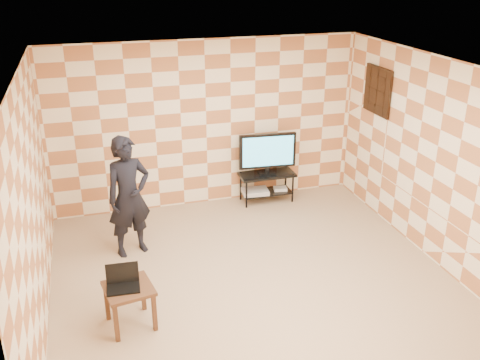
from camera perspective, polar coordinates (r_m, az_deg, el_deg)
The scene contains 14 objects.
floor at distance 6.99m, azimuth 1.42°, elevation -10.58°, with size 5.00×5.00×0.00m, color tan.
wall_back at distance 8.62m, azimuth -3.61°, elevation 5.93°, with size 5.00×0.02×2.70m, color beige.
wall_front at distance 4.34m, azimuth 12.03°, elevation -12.88°, with size 5.00×0.02×2.70m, color beige.
wall_left at distance 6.12m, azimuth -21.37°, elevation -2.94°, with size 0.02×5.00×2.70m, color beige.
wall_right at distance 7.46m, azimuth 20.14°, elevation 1.82°, with size 0.02×5.00×2.70m, color beige.
ceiling at distance 5.95m, azimuth 1.68°, elevation 11.70°, with size 5.00×5.00×0.02m, color white.
wall_art at distance 8.51m, azimuth 14.47°, elevation 9.22°, with size 0.04×0.72×0.72m.
tv_stand at distance 8.96m, azimuth 2.87°, elevation -0.09°, with size 0.92×0.42×0.50m.
tv at distance 8.77m, azimuth 2.94°, elevation 3.02°, with size 0.95×0.20×0.69m.
dvd_player at distance 8.93m, azimuth 1.63°, elevation -1.23°, with size 0.43×0.30×0.07m, color #B1B1B3.
game_console at distance 9.09m, azimuth 4.31°, elevation -0.93°, with size 0.22×0.16×0.05m, color silver.
side_table at distance 6.13m, azimuth -11.76°, elevation -11.79°, with size 0.58×0.58×0.50m.
laptop at distance 6.07m, azimuth -12.38°, elevation -10.62°, with size 0.37×0.31×0.24m.
person at distance 7.36m, azimuth -11.77°, elevation -1.74°, with size 0.62×0.41×1.69m, color black.
Camera 1 is at (-1.82, -5.54, 3.84)m, focal length 40.00 mm.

